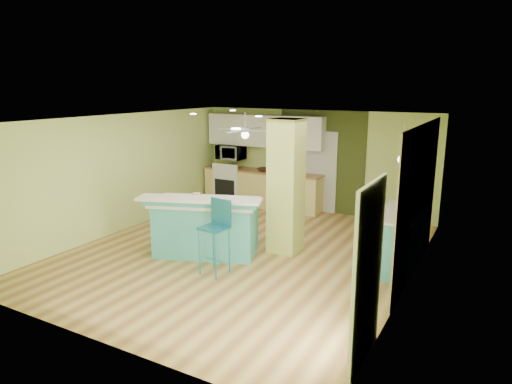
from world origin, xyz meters
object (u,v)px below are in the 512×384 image
bar_stool (217,224)px  canister (196,197)px  fruit_bowl (264,170)px  peninsula (206,226)px  side_counter (398,239)px

bar_stool → canister: bearing=152.9°
fruit_bowl → canister: bearing=-82.0°
fruit_bowl → bar_stool: bearing=-72.3°
canister → peninsula: bearing=29.5°
canister → side_counter: bearing=18.5°
side_counter → fruit_bowl: fruit_bowl is taller
fruit_bowl → canister: (0.51, -3.59, 0.11)m
side_counter → fruit_bowl: bearing=148.0°
peninsula → bar_stool: bar_stool is taller
peninsula → canister: bearing=-170.5°
peninsula → side_counter: 3.44m
side_counter → canister: bearing=-161.5°
fruit_bowl → peninsula: bearing=-79.6°
peninsula → canister: size_ratio=15.69×
bar_stool → side_counter: bearing=39.9°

